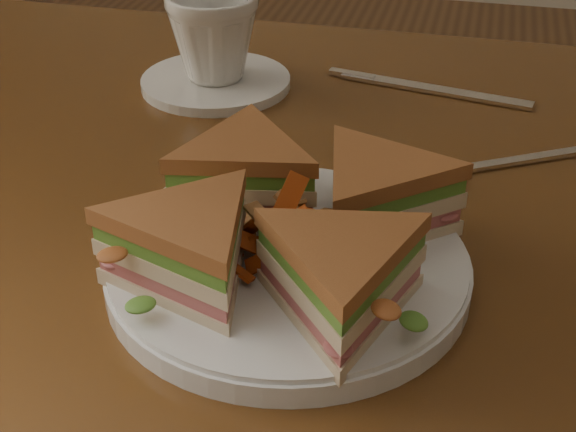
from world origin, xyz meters
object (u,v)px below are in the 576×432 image
(table, at_px, (385,299))
(coffee_cup, at_px, (214,37))
(knife, at_px, (420,88))
(spoon, at_px, (449,170))
(saucer, at_px, (216,82))
(plate, at_px, (288,267))
(sandwich_wedges, at_px, (288,222))

(table, bearing_deg, coffee_cup, 138.43)
(table, xyz_separation_m, knife, (-0.00, 0.23, 0.10))
(spoon, height_order, saucer, same)
(plate, xyz_separation_m, knife, (0.06, 0.35, -0.01))
(plate, distance_m, spoon, 0.20)
(sandwich_wedges, relative_size, knife, 1.31)
(table, distance_m, coffee_cup, 0.32)
(plate, distance_m, knife, 0.35)
(spoon, relative_size, saucer, 1.06)
(plate, height_order, sandwich_wedges, sandwich_wedges)
(table, distance_m, spoon, 0.12)
(sandwich_wedges, xyz_separation_m, spoon, (0.10, 0.17, -0.04))
(sandwich_wedges, height_order, saucer, sandwich_wedges)
(plate, bearing_deg, coffee_cup, 116.64)
(knife, distance_m, coffee_cup, 0.22)
(sandwich_wedges, distance_m, knife, 0.35)
(table, relative_size, sandwich_wedges, 4.28)
(table, relative_size, spoon, 7.33)
(knife, bearing_deg, saucer, -157.95)
(plate, xyz_separation_m, coffee_cup, (-0.15, 0.30, 0.05))
(sandwich_wedges, bearing_deg, saucer, 116.64)
(table, height_order, saucer, saucer)
(plate, relative_size, saucer, 1.61)
(table, bearing_deg, sandwich_wedges, -116.13)
(plate, relative_size, knife, 1.17)
(sandwich_wedges, bearing_deg, plate, 0.00)
(table, xyz_separation_m, coffee_cup, (-0.21, 0.19, 0.15))
(table, bearing_deg, spoon, 54.23)
(saucer, bearing_deg, plate, -63.36)
(table, relative_size, plate, 4.81)
(sandwich_wedges, bearing_deg, knife, 80.92)
(plate, distance_m, coffee_cup, 0.34)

